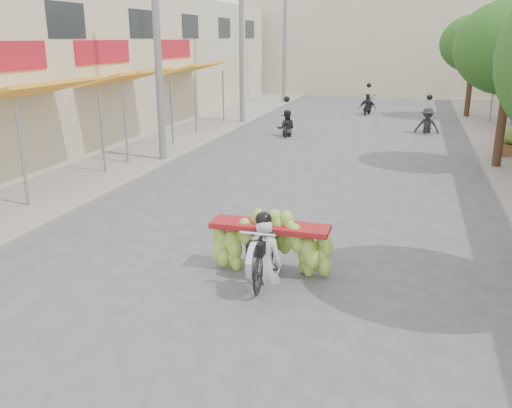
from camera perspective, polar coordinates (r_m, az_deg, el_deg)
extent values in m
cube|color=gray|center=(22.18, -10.14, 6.40)|extent=(4.00, 60.00, 0.12)
cube|color=beige|center=(23.68, -22.88, 13.20)|extent=(8.00, 40.00, 6.00)
cube|color=orange|center=(15.97, -22.25, 11.10)|extent=(1.77, 4.00, 0.53)
cylinder|color=slate|center=(14.28, -23.36, 4.38)|extent=(0.08, 0.08, 2.55)
cylinder|color=slate|center=(17.16, -15.84, 7.05)|extent=(0.08, 0.08, 2.55)
cube|color=#A71629|center=(16.48, -25.07, 13.90)|extent=(0.10, 3.50, 0.80)
cube|color=orange|center=(20.14, -13.40, 12.87)|extent=(1.77, 4.00, 0.53)
cylinder|color=slate|center=(18.34, -13.56, 7.84)|extent=(0.08, 0.08, 2.55)
cylinder|color=slate|center=(21.51, -8.85, 9.42)|extent=(0.08, 0.08, 2.55)
cube|color=#A71629|center=(20.55, -15.79, 15.16)|extent=(0.10, 3.50, 0.80)
cube|color=orange|center=(25.54, -6.70, 14.01)|extent=(1.77, 4.00, 0.53)
cylinder|color=slate|center=(23.70, -6.40, 10.20)|extent=(0.08, 0.08, 2.55)
cylinder|color=slate|center=(27.04, -3.47, 11.12)|extent=(0.08, 0.08, 2.55)
cube|color=#A71629|center=(25.86, -8.64, 15.86)|extent=(0.10, 3.50, 0.80)
cube|color=#1E2328|center=(18.88, -19.39, 17.78)|extent=(0.08, 2.00, 1.10)
cube|color=#1E2328|center=(23.17, -12.01, 18.04)|extent=(0.08, 2.00, 1.10)
cube|color=#1E2328|center=(27.70, -6.98, 18.06)|extent=(0.08, 2.00, 1.10)
cube|color=#1E2328|center=(32.37, -3.38, 18.00)|extent=(0.08, 2.00, 1.10)
cube|color=#1E2328|center=(37.13, -0.70, 17.91)|extent=(0.08, 2.00, 1.10)
cylinder|color=slate|center=(22.92, 25.34, 8.46)|extent=(0.08, 0.08, 2.55)
cylinder|color=slate|center=(25.07, 24.61, 9.16)|extent=(0.08, 0.08, 2.55)
cylinder|color=slate|center=(28.82, 23.61, 10.12)|extent=(0.08, 0.08, 2.55)
cube|color=beige|center=(42.64, 12.98, 15.91)|extent=(20.00, 6.00, 7.00)
cylinder|color=slate|center=(18.41, -10.36, 16.60)|extent=(0.24, 0.24, 8.00)
cylinder|color=slate|center=(26.80, -1.53, 16.93)|extent=(0.24, 0.24, 8.00)
cylinder|color=slate|center=(35.48, 3.05, 16.95)|extent=(0.24, 0.24, 8.00)
cylinder|color=#3A2719|center=(18.91, 24.47, 8.06)|extent=(0.28, 0.28, 3.20)
ellipsoid|color=#235418|center=(18.75, 25.32, 14.69)|extent=(3.40, 3.40, 2.90)
cylinder|color=#3A2719|center=(30.77, 21.54, 11.33)|extent=(0.28, 0.28, 3.20)
ellipsoid|color=#235418|center=(30.67, 22.00, 15.40)|extent=(3.40, 3.40, 2.90)
imported|color=black|center=(9.39, 0.92, -4.93)|extent=(0.67, 1.92, 1.11)
cylinder|color=silver|center=(8.79, -0.20, -6.06)|extent=(0.10, 0.66, 0.66)
cube|color=black|center=(8.81, -0.02, -4.74)|extent=(0.28, 0.22, 0.22)
cylinder|color=silver|center=(8.82, 0.16, -3.18)|extent=(0.60, 0.05, 0.05)
cube|color=maroon|center=(9.59, 1.47, -2.37)|extent=(2.11, 0.55, 0.10)
imported|color=silver|center=(9.13, 0.85, -1.42)|extent=(0.63, 0.47, 1.75)
sphere|color=black|center=(8.87, 0.83, 3.72)|extent=(0.28, 0.28, 0.28)
imported|color=black|center=(23.62, 3.21, 8.16)|extent=(0.79, 1.55, 0.83)
imported|color=#26262D|center=(23.52, 3.24, 9.86)|extent=(0.86, 0.61, 1.65)
sphere|color=black|center=(23.46, 3.26, 10.96)|extent=(0.26, 0.26, 0.26)
imported|color=black|center=(25.48, 17.59, 8.21)|extent=(0.64, 1.69, 0.97)
imported|color=#26262D|center=(25.39, 17.72, 9.63)|extent=(1.11, 0.66, 1.65)
sphere|color=black|center=(25.35, 17.82, 10.65)|extent=(0.26, 0.26, 0.26)
imported|color=black|center=(31.12, 11.69, 10.17)|extent=(0.86, 1.87, 1.02)
imported|color=#26262D|center=(31.05, 11.75, 11.30)|extent=(1.02, 0.65, 1.65)
sphere|color=black|center=(31.01, 11.81, 12.13)|extent=(0.26, 0.26, 0.26)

